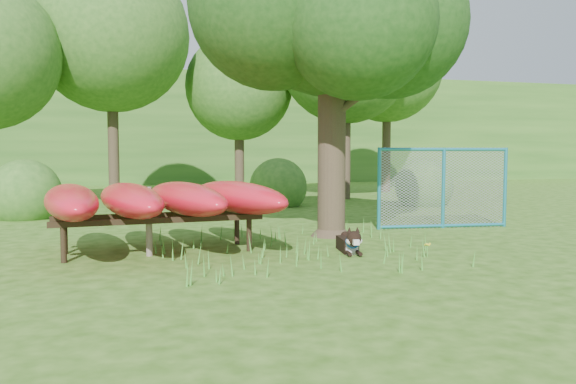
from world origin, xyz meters
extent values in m
plane|color=#274E0F|center=(0.00, 0.00, 0.00)|extent=(80.00, 80.00, 0.00)
cylinder|color=#35291D|center=(1.47, 2.59, 2.16)|extent=(0.69, 0.69, 4.31)
cone|color=#35291D|center=(1.47, 2.59, 0.22)|extent=(1.04, 1.04, 0.43)
sphere|color=#174012|center=(2.78, 2.72, 4.31)|extent=(3.11, 3.11, 3.11)
sphere|color=#174012|center=(0.30, 2.59, 4.49)|extent=(3.28, 3.28, 3.28)
sphere|color=#174012|center=(1.58, 1.47, 3.97)|extent=(2.76, 2.76, 2.76)
cylinder|color=#35291D|center=(1.97, 2.43, 2.76)|extent=(1.23, 0.21, 0.92)
cylinder|color=#35291D|center=(1.11, 2.88, 3.11)|extent=(0.79, 0.84, 0.88)
cylinder|color=#685B4E|center=(-2.09, 1.29, 0.56)|extent=(0.11, 0.11, 1.12)
cylinder|color=#685B4E|center=(-2.09, 1.29, 0.95)|extent=(0.31, 0.09, 0.06)
cylinder|color=black|center=(-3.36, 1.06, 0.28)|extent=(0.10, 0.10, 0.56)
cylinder|color=black|center=(-0.45, 1.32, 0.28)|extent=(0.10, 0.10, 0.56)
cylinder|color=black|center=(-3.43, 1.84, 0.28)|extent=(0.10, 0.10, 0.56)
cylinder|color=black|center=(-0.52, 2.10, 0.28)|extent=(0.10, 0.10, 0.56)
cube|color=black|center=(-1.90, 1.19, 0.58)|extent=(3.36, 0.40, 0.09)
cube|color=black|center=(-1.97, 1.97, 0.58)|extent=(3.36, 0.40, 0.09)
ellipsoid|color=red|center=(-3.28, 1.46, 0.90)|extent=(1.32, 3.45, 0.54)
ellipsoid|color=red|center=(-2.39, 1.54, 0.90)|extent=(1.43, 3.46, 0.54)
ellipsoid|color=red|center=(-1.49, 1.62, 0.90)|extent=(1.54, 3.46, 0.54)
ellipsoid|color=red|center=(-0.60, 1.70, 0.90)|extent=(1.64, 3.46, 0.54)
cube|color=black|center=(1.15, 0.87, 0.11)|extent=(0.34, 0.69, 0.23)
cube|color=silver|center=(1.11, 0.58, 0.10)|extent=(0.23, 0.16, 0.21)
sphere|color=black|center=(1.09, 0.41, 0.29)|extent=(0.25, 0.25, 0.25)
cube|color=silver|center=(1.07, 0.30, 0.25)|extent=(0.11, 0.14, 0.09)
sphere|color=silver|center=(1.01, 0.41, 0.25)|extent=(0.11, 0.11, 0.11)
sphere|color=silver|center=(1.16, 0.39, 0.25)|extent=(0.11, 0.11, 0.11)
cone|color=black|center=(1.02, 0.46, 0.42)|extent=(0.12, 0.13, 0.12)
cone|color=black|center=(1.16, 0.44, 0.42)|extent=(0.09, 0.11, 0.12)
cylinder|color=black|center=(1.00, 0.45, 0.05)|extent=(0.10, 0.29, 0.07)
cylinder|color=black|center=(1.17, 0.43, 0.05)|extent=(0.10, 0.29, 0.07)
sphere|color=black|center=(1.24, 1.22, 0.21)|extent=(0.15, 0.15, 0.15)
torus|color=blue|center=(1.10, 0.49, 0.23)|extent=(0.25, 0.10, 0.24)
cylinder|color=teal|center=(2.79, 3.21, 0.89)|extent=(0.09, 0.09, 1.78)
cylinder|color=teal|center=(4.26, 3.07, 0.89)|extent=(0.09, 0.09, 1.78)
cylinder|color=teal|center=(5.74, 2.94, 0.89)|extent=(0.09, 0.09, 1.78)
cylinder|color=teal|center=(4.26, 3.07, 1.74)|extent=(2.96, 0.34, 0.07)
cylinder|color=teal|center=(4.26, 3.07, 0.05)|extent=(2.96, 0.34, 0.07)
plane|color=gray|center=(4.26, 3.07, 0.89)|extent=(2.95, 0.27, 2.96)
cylinder|color=#4B9A32|center=(2.20, 0.05, 0.10)|extent=(0.02, 0.02, 0.20)
sphere|color=yellow|center=(2.20, 0.05, 0.20)|extent=(0.04, 0.04, 0.04)
sphere|color=yellow|center=(2.24, 0.05, 0.21)|extent=(0.04, 0.04, 0.04)
sphere|color=yellow|center=(2.18, 0.09, 0.19)|extent=(0.04, 0.04, 0.04)
sphere|color=yellow|center=(2.21, 0.02, 0.20)|extent=(0.04, 0.04, 0.04)
sphere|color=yellow|center=(2.17, 0.04, 0.21)|extent=(0.04, 0.04, 0.04)
cylinder|color=#35291D|center=(-3.00, 12.00, 2.62)|extent=(0.36, 0.36, 5.25)
sphere|color=#2E5E1E|center=(-3.00, 12.00, 5.62)|extent=(5.20, 5.20, 5.20)
cylinder|color=#35291D|center=(1.50, 13.00, 1.92)|extent=(0.36, 0.36, 3.85)
sphere|color=#2E5E1E|center=(1.50, 13.00, 4.12)|extent=(4.00, 4.00, 4.00)
cylinder|color=#35291D|center=(5.00, 11.00, 2.38)|extent=(0.36, 0.36, 4.76)
sphere|color=#2E5E1E|center=(5.00, 11.00, 5.10)|extent=(4.80, 4.80, 4.80)
cylinder|color=#35291D|center=(8.00, 14.00, 2.45)|extent=(0.36, 0.36, 4.90)
sphere|color=#2E5E1E|center=(8.00, 14.00, 5.25)|extent=(4.60, 4.60, 4.60)
sphere|color=#2E5E1E|center=(-5.00, 7.50, 0.00)|extent=(1.80, 1.80, 1.80)
sphere|color=#2E5E1E|center=(6.50, 8.00, 0.00)|extent=(1.80, 1.80, 1.80)
sphere|color=#2E5E1E|center=(2.00, 9.00, 0.00)|extent=(1.80, 1.80, 1.80)
cube|color=#2E5E1E|center=(0.00, 28.00, 3.00)|extent=(80.00, 12.00, 6.00)
camera|label=1|loc=(-2.28, -7.93, 1.66)|focal=35.00mm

